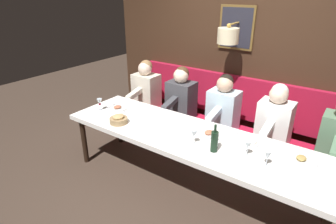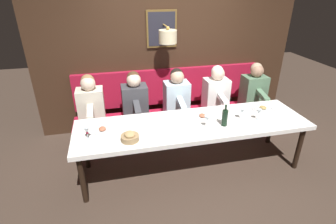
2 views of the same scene
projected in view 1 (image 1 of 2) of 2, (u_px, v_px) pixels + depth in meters
The scene contains 18 objects.
ground_plane at pixel (188, 187), 3.48m from camera, with size 12.00×12.00×0.00m, color #423328.
dining_table at pixel (190, 139), 3.20m from camera, with size 0.90×3.16×0.74m.
banquette_bench at pixel (220, 142), 4.05m from camera, with size 0.52×3.36×0.45m, color maroon.
back_wall_panel at pixel (244, 57), 4.02m from camera, with size 0.59×4.56×2.90m.
diner_near at pixel (275, 117), 3.44m from camera, with size 0.60×0.40×0.79m.
diner_middle at pixel (223, 105), 3.81m from camera, with size 0.60×0.40×0.79m.
diner_far at pixel (181, 95), 4.17m from camera, with size 0.60×0.40×0.79m.
diner_farthest at pixel (146, 86), 4.53m from camera, with size 0.60×0.40×0.79m.
place_setting_0 at pixel (301, 160), 2.69m from camera, with size 0.24×0.32×0.05m.
place_setting_1 at pixel (118, 108), 3.85m from camera, with size 0.24×0.32×0.05m.
place_setting_2 at pixel (209, 134), 3.17m from camera, with size 0.24×0.31×0.05m.
place_setting_3 at pixel (246, 140), 3.06m from camera, with size 0.24×0.32×0.01m.
wine_glass_0 at pixel (248, 145), 2.74m from camera, with size 0.07×0.07×0.16m.
wine_glass_1 at pixel (268, 155), 2.57m from camera, with size 0.07×0.07×0.16m.
wine_glass_2 at pixel (100, 102), 3.78m from camera, with size 0.07×0.07×0.16m.
wine_glass_3 at pixel (194, 134), 2.95m from camera, with size 0.07×0.07×0.16m.
wine_bottle at pixel (214, 141), 2.81m from camera, with size 0.08×0.08×0.30m.
bread_bowl at pixel (119, 119), 3.44m from camera, with size 0.22×0.22×0.12m.
Camera 1 is at (-2.43, -1.42, 2.27)m, focal length 29.83 mm.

